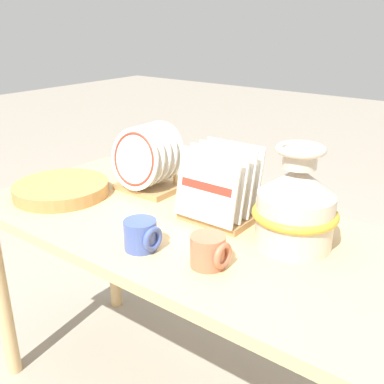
{
  "coord_description": "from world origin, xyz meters",
  "views": [
    {
      "loc": [
        0.75,
        -0.98,
        1.34
      ],
      "look_at": [
        0.0,
        0.0,
        0.85
      ],
      "focal_mm": 42.0,
      "sensor_mm": 36.0,
      "label": 1
    }
  ],
  "objects_px": {
    "dish_rack_square_plates": "(219,194)",
    "mug_cobalt_glaze": "(142,235)",
    "ceramic_vase": "(296,205)",
    "dish_rack_round_plates": "(146,164)",
    "mug_terracotta_glaze": "(209,251)",
    "wicker_charger_stack": "(61,189)"
  },
  "relations": [
    {
      "from": "ceramic_vase",
      "to": "dish_rack_round_plates",
      "type": "distance_m",
      "value": 0.61
    },
    {
      "from": "ceramic_vase",
      "to": "mug_cobalt_glaze",
      "type": "relative_size",
      "value": 2.88
    },
    {
      "from": "dish_rack_square_plates",
      "to": "mug_cobalt_glaze",
      "type": "relative_size",
      "value": 2.35
    },
    {
      "from": "dish_rack_round_plates",
      "to": "mug_terracotta_glaze",
      "type": "xyz_separation_m",
      "value": [
        0.49,
        -0.3,
        -0.06
      ]
    },
    {
      "from": "wicker_charger_stack",
      "to": "mug_terracotta_glaze",
      "type": "distance_m",
      "value": 0.7
    },
    {
      "from": "ceramic_vase",
      "to": "dish_rack_square_plates",
      "type": "height_order",
      "value": "ceramic_vase"
    },
    {
      "from": "dish_rack_round_plates",
      "to": "wicker_charger_stack",
      "type": "xyz_separation_m",
      "value": [
        -0.21,
        -0.22,
        -0.08
      ]
    },
    {
      "from": "dish_rack_round_plates",
      "to": "ceramic_vase",
      "type": "bearing_deg",
      "value": -5.66
    },
    {
      "from": "mug_cobalt_glaze",
      "to": "mug_terracotta_glaze",
      "type": "height_order",
      "value": "same"
    },
    {
      "from": "dish_rack_round_plates",
      "to": "mug_terracotta_glaze",
      "type": "distance_m",
      "value": 0.57
    },
    {
      "from": "dish_rack_square_plates",
      "to": "mug_cobalt_glaze",
      "type": "distance_m",
      "value": 0.3
    },
    {
      "from": "dish_rack_round_plates",
      "to": "dish_rack_square_plates",
      "type": "relative_size",
      "value": 1.04
    },
    {
      "from": "ceramic_vase",
      "to": "mug_terracotta_glaze",
      "type": "height_order",
      "value": "ceramic_vase"
    },
    {
      "from": "ceramic_vase",
      "to": "mug_cobalt_glaze",
      "type": "xyz_separation_m",
      "value": [
        -0.32,
        -0.27,
        -0.08
      ]
    },
    {
      "from": "dish_rack_round_plates",
      "to": "mug_cobalt_glaze",
      "type": "relative_size",
      "value": 2.44
    },
    {
      "from": "dish_rack_square_plates",
      "to": "mug_cobalt_glaze",
      "type": "bearing_deg",
      "value": -101.63
    },
    {
      "from": "dish_rack_round_plates",
      "to": "dish_rack_square_plates",
      "type": "height_order",
      "value": "dish_rack_round_plates"
    },
    {
      "from": "mug_cobalt_glaze",
      "to": "wicker_charger_stack",
      "type": "bearing_deg",
      "value": 166.89
    },
    {
      "from": "dish_rack_square_plates",
      "to": "mug_terracotta_glaze",
      "type": "bearing_deg",
      "value": -60.74
    },
    {
      "from": "ceramic_vase",
      "to": "dish_rack_square_plates",
      "type": "bearing_deg",
      "value": 177.41
    },
    {
      "from": "dish_rack_round_plates",
      "to": "dish_rack_square_plates",
      "type": "bearing_deg",
      "value": -7.9
    },
    {
      "from": "dish_rack_round_plates",
      "to": "wicker_charger_stack",
      "type": "bearing_deg",
      "value": -134.28
    }
  ]
}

